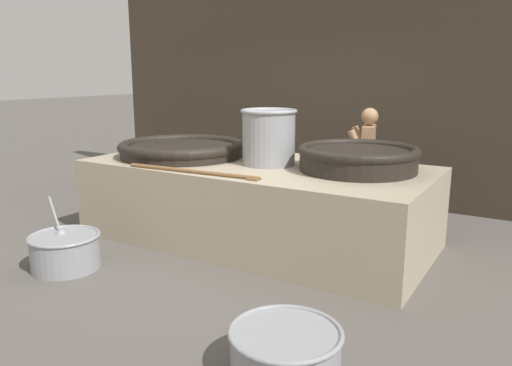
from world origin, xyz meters
TOP-DOWN VIEW (x-y plane):
  - ground_plane at (0.00, 0.00)m, footprint 60.00×60.00m
  - back_wall at (0.00, 2.45)m, footprint 8.31×0.24m
  - hearth_platform at (0.00, 0.00)m, footprint 3.85×1.80m
  - giant_wok_near at (-1.03, -0.04)m, footprint 1.53×1.53m
  - giant_wok_far at (1.12, 0.20)m, footprint 1.25×1.25m
  - stock_pot at (0.14, 0.03)m, footprint 0.62×0.62m
  - stirring_paddle at (-0.22, -0.80)m, footprint 1.55×0.17m
  - cook at (0.89, 1.18)m, footprint 0.42×0.59m
  - prep_bowl_vegetables at (-1.16, -1.72)m, footprint 0.85×0.69m
  - prep_bowl_meat at (1.53, -2.18)m, footprint 0.74×0.74m

SIDE VIEW (x-z plane):
  - ground_plane at x=0.00m, z-range 0.00..0.00m
  - prep_bowl_meat at x=1.53m, z-range 0.02..0.33m
  - prep_bowl_vegetables at x=-1.16m, z-range -0.12..0.50m
  - hearth_platform at x=0.00m, z-range 0.00..0.89m
  - cook at x=0.89m, z-range 0.06..1.54m
  - stirring_paddle at x=-0.22m, z-range 0.89..0.93m
  - giant_wok_near at x=-1.03m, z-range 0.89..1.08m
  - giant_wok_far at x=1.12m, z-range 0.90..1.16m
  - stock_pot at x=0.14m, z-range 0.90..1.51m
  - back_wall at x=0.00m, z-range 0.00..3.49m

